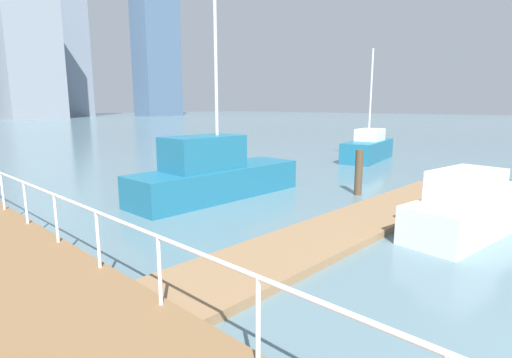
# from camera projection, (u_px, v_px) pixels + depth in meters

# --- Properties ---
(ground_plane) EXTENTS (300.00, 300.00, 0.00)m
(ground_plane) POSITION_uv_depth(u_px,v_px,m) (51.00, 182.00, 17.27)
(ground_plane) COLOR slate
(floating_dock) EXTENTS (13.97, 2.00, 0.18)m
(floating_dock) POSITION_uv_depth(u_px,v_px,m) (357.00, 223.00, 10.99)
(floating_dock) COLOR #93704C
(floating_dock) RESTS_ON ground_plane
(boardwalk_railing) EXTENTS (0.06, 27.71, 1.08)m
(boardwalk_railing) POSITION_uv_depth(u_px,v_px,m) (55.00, 203.00, 8.38)
(boardwalk_railing) COLOR white
(boardwalk_railing) RESTS_ON boardwalk
(dock_piling_0) EXTENTS (0.28, 0.28, 1.69)m
(dock_piling_0) POSITION_uv_depth(u_px,v_px,m) (359.00, 173.00, 14.71)
(dock_piling_0) COLOR brown
(dock_piling_0) RESTS_ON ground_plane
(dock_piling_1) EXTENTS (0.26, 0.26, 1.58)m
(dock_piling_1) POSITION_uv_depth(u_px,v_px,m) (473.00, 198.00, 10.90)
(dock_piling_1) COLOR #473826
(dock_piling_1) RESTS_ON ground_plane
(moored_boat_0) EXTENTS (6.74, 1.96, 8.67)m
(moored_boat_0) POSITION_uv_depth(u_px,v_px,m) (214.00, 174.00, 14.24)
(moored_boat_0) COLOR #1E6B8C
(moored_boat_0) RESTS_ON ground_plane
(moored_boat_1) EXTENTS (5.60, 2.72, 6.55)m
(moored_boat_1) POSITION_uv_depth(u_px,v_px,m) (368.00, 148.00, 24.11)
(moored_boat_1) COLOR #1E6B8C
(moored_boat_1) RESTS_ON ground_plane
(moored_boat_3) EXTENTS (5.78, 2.23, 1.72)m
(moored_boat_3) POSITION_uv_depth(u_px,v_px,m) (476.00, 207.00, 10.51)
(moored_boat_3) COLOR white
(moored_boat_3) RESTS_ON ground_plane
(skyline_tower_5) EXTENTS (14.07, 12.10, 32.06)m
(skyline_tower_5) POSITION_uv_depth(u_px,v_px,m) (27.00, 52.00, 96.73)
(skyline_tower_5) COLOR #8C939E
(skyline_tower_5) RESTS_ON ground_plane
(skyline_tower_6) EXTENTS (8.53, 9.14, 52.55)m
(skyline_tower_6) POSITION_uv_depth(u_px,v_px,m) (68.00, 26.00, 116.36)
(skyline_tower_6) COLOR gray
(skyline_tower_6) RESTS_ON ground_plane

